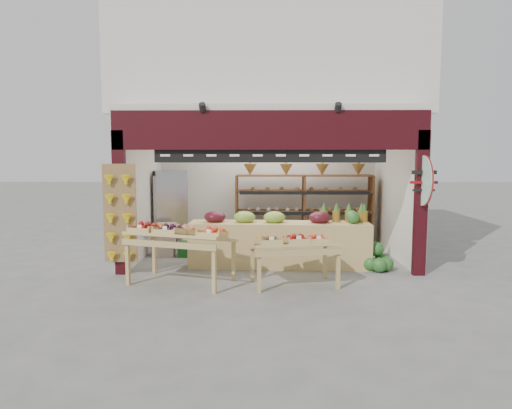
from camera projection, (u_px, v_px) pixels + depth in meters
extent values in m
plane|color=slate|center=(269.00, 261.00, 9.51)|extent=(60.00, 60.00, 0.00)
cube|color=silver|center=(268.00, 183.00, 11.63)|extent=(5.76, 0.18, 3.00)
cube|color=silver|center=(141.00, 188.00, 9.99)|extent=(0.18, 3.38, 3.00)
cube|color=silver|center=(397.00, 188.00, 9.91)|extent=(0.18, 3.38, 3.00)
cube|color=silver|center=(269.00, 115.00, 9.79)|extent=(5.76, 3.38, 0.12)
cube|color=silver|center=(268.00, 71.00, 10.76)|extent=(6.36, 4.60, 2.40)
cube|color=black|center=(270.00, 130.00, 8.19)|extent=(5.70, 0.14, 0.70)
cube|color=black|center=(120.00, 203.00, 8.37)|extent=(0.22, 0.14, 2.65)
cube|color=black|center=(421.00, 204.00, 8.29)|extent=(0.22, 0.14, 2.65)
cube|color=black|center=(270.00, 155.00, 8.27)|extent=(4.20, 0.05, 0.26)
cylinder|color=white|center=(275.00, 142.00, 8.31)|extent=(0.34, 0.05, 0.34)
cube|color=olive|center=(120.00, 213.00, 8.30)|extent=(0.60, 0.04, 1.80)
cylinder|color=#B8E8C9|center=(423.00, 181.00, 8.16)|extent=(0.04, 0.90, 0.90)
cylinder|color=maroon|center=(424.00, 181.00, 8.13)|extent=(0.01, 0.92, 0.92)
cube|color=brown|center=(237.00, 211.00, 11.05)|extent=(0.05, 0.54, 1.73)
cube|color=brown|center=(304.00, 211.00, 11.02)|extent=(0.05, 0.54, 1.73)
cube|color=brown|center=(371.00, 211.00, 11.00)|extent=(0.05, 0.54, 1.73)
cube|color=brown|center=(303.00, 231.00, 11.08)|extent=(3.24, 0.54, 0.04)
cube|color=brown|center=(304.00, 211.00, 11.02)|extent=(3.24, 0.54, 0.04)
cube|color=brown|center=(304.00, 191.00, 10.97)|extent=(3.24, 0.54, 0.04)
cube|color=brown|center=(304.00, 175.00, 10.93)|extent=(3.24, 0.54, 0.04)
cone|color=olive|center=(250.00, 170.00, 10.94)|extent=(0.32, 0.32, 0.28)
cone|color=olive|center=(286.00, 170.00, 10.93)|extent=(0.32, 0.32, 0.28)
cone|color=olive|center=(322.00, 170.00, 10.91)|extent=(0.32, 0.32, 0.28)
cone|color=olive|center=(358.00, 170.00, 10.90)|extent=(0.32, 0.32, 0.28)
cube|color=#B2B4B9|center=(170.00, 209.00, 10.90)|extent=(0.92, 0.92, 1.86)
cube|color=beige|center=(164.00, 247.00, 10.08)|extent=(0.47, 0.36, 0.39)
cube|color=beige|center=(166.00, 231.00, 10.04)|extent=(0.42, 0.34, 0.33)
cube|color=#144D19|center=(189.00, 249.00, 9.99)|extent=(0.44, 0.34, 0.33)
cube|color=beige|center=(191.00, 246.00, 10.39)|extent=(0.40, 0.31, 0.31)
cube|color=tan|center=(279.00, 244.00, 9.04)|extent=(3.57, 0.82, 0.89)
ellipsoid|color=#59141E|center=(215.00, 217.00, 9.05)|extent=(0.43, 0.39, 0.24)
ellipsoid|color=#8CB23F|center=(245.00, 217.00, 9.02)|extent=(0.43, 0.39, 0.24)
ellipsoid|color=#8CB23F|center=(274.00, 217.00, 8.99)|extent=(0.43, 0.39, 0.24)
ellipsoid|color=#59141E|center=(320.00, 218.00, 8.94)|extent=(0.43, 0.39, 0.24)
cylinder|color=olive|center=(324.00, 216.00, 9.08)|extent=(0.15, 0.15, 0.22)
cylinder|color=olive|center=(336.00, 216.00, 9.07)|extent=(0.15, 0.15, 0.22)
cylinder|color=olive|center=(349.00, 216.00, 9.06)|extent=(0.15, 0.15, 0.22)
cylinder|color=olive|center=(361.00, 216.00, 9.04)|extent=(0.15, 0.15, 0.22)
cylinder|color=olive|center=(364.00, 216.00, 9.04)|extent=(0.15, 0.15, 0.22)
cube|color=tan|center=(181.00, 237.00, 7.83)|extent=(1.93, 1.43, 0.25)
cube|color=tan|center=(128.00, 265.00, 7.73)|extent=(0.08, 0.08, 0.70)
cube|color=tan|center=(214.00, 272.00, 7.22)|extent=(0.08, 0.08, 0.70)
cube|color=tan|center=(154.00, 255.00, 8.53)|extent=(0.08, 0.08, 0.70)
cube|color=tan|center=(234.00, 261.00, 8.02)|extent=(0.08, 0.08, 0.70)
cube|color=tan|center=(294.00, 246.00, 7.70)|extent=(1.56, 1.05, 0.22)
cube|color=tan|center=(259.00, 275.00, 7.29)|extent=(0.07, 0.07, 0.58)
cube|color=tan|center=(338.00, 272.00, 7.51)|extent=(0.07, 0.07, 0.58)
cube|color=tan|center=(252.00, 265.00, 7.97)|extent=(0.07, 0.07, 0.58)
cube|color=tan|center=(325.00, 262.00, 8.18)|extent=(0.07, 0.07, 0.58)
sphere|color=#194B1C|center=(370.00, 264.00, 8.70)|extent=(0.29, 0.29, 0.29)
sphere|color=#194B1C|center=(386.00, 264.00, 8.69)|extent=(0.29, 0.29, 0.29)
sphere|color=#194B1C|center=(366.00, 260.00, 9.00)|extent=(0.29, 0.29, 0.29)
sphere|color=#194B1C|center=(382.00, 260.00, 9.00)|extent=(0.29, 0.29, 0.29)
sphere|color=#194B1C|center=(376.00, 249.00, 8.82)|extent=(0.29, 0.29, 0.29)
sphere|color=#194B1C|center=(379.00, 265.00, 8.59)|extent=(0.29, 0.29, 0.29)
sphere|color=#194B1C|center=(363.00, 262.00, 8.85)|extent=(0.29, 0.29, 0.29)
sphere|color=#194B1C|center=(366.00, 247.00, 8.99)|extent=(0.29, 0.29, 0.29)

